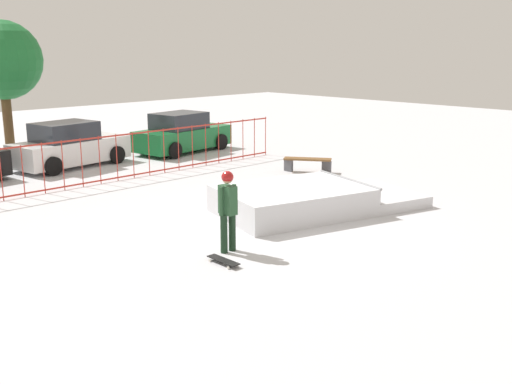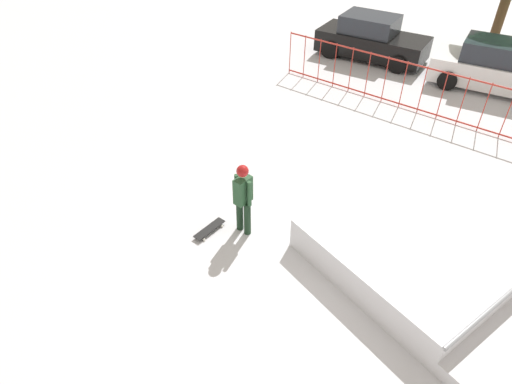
# 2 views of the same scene
# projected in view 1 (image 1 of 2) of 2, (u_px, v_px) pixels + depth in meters

# --- Properties ---
(ground_plane) EXTENTS (60.00, 60.00, 0.00)m
(ground_plane) POSITION_uv_depth(u_px,v_px,m) (281.00, 223.00, 14.72)
(ground_plane) COLOR silver
(skate_ramp) EXTENTS (5.90, 3.95, 0.74)m
(skate_ramp) POSITION_uv_depth(u_px,v_px,m) (308.00, 200.00, 15.65)
(skate_ramp) COLOR silver
(skate_ramp) RESTS_ON ground
(skater) EXTENTS (0.44, 0.39, 1.73)m
(skater) POSITION_uv_depth(u_px,v_px,m) (228.00, 205.00, 12.43)
(skater) COLOR black
(skater) RESTS_ON ground
(skateboard) EXTENTS (0.27, 0.80, 0.09)m
(skateboard) POSITION_uv_depth(u_px,v_px,m) (223.00, 260.00, 11.92)
(skateboard) COLOR black
(skateboard) RESTS_ON ground
(perimeter_fence) EXTENTS (12.86, 0.09, 1.50)m
(perimeter_fence) POSITION_uv_depth(u_px,v_px,m) (125.00, 156.00, 19.33)
(perimeter_fence) COLOR #B22D23
(perimeter_fence) RESTS_ON ground
(park_bench) EXTENTS (1.24, 1.54, 0.48)m
(park_bench) POSITION_uv_depth(u_px,v_px,m) (307.00, 162.00, 20.53)
(park_bench) COLOR brown
(park_bench) RESTS_ON ground
(parked_car_white) EXTENTS (4.31, 2.39, 1.60)m
(parked_car_white) POSITION_uv_depth(u_px,v_px,m) (69.00, 146.00, 21.38)
(parked_car_white) COLOR white
(parked_car_white) RESTS_ON ground
(parked_car_green) EXTENTS (4.30, 2.37, 1.60)m
(parked_car_green) POSITION_uv_depth(u_px,v_px,m) (182.00, 134.00, 24.36)
(parked_car_green) COLOR #196B33
(parked_car_green) RESTS_ON ground
(distant_tree) EXTENTS (2.90, 2.90, 5.14)m
(distant_tree) POSITION_uv_depth(u_px,v_px,m) (2.00, 61.00, 22.11)
(distant_tree) COLOR brown
(distant_tree) RESTS_ON ground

